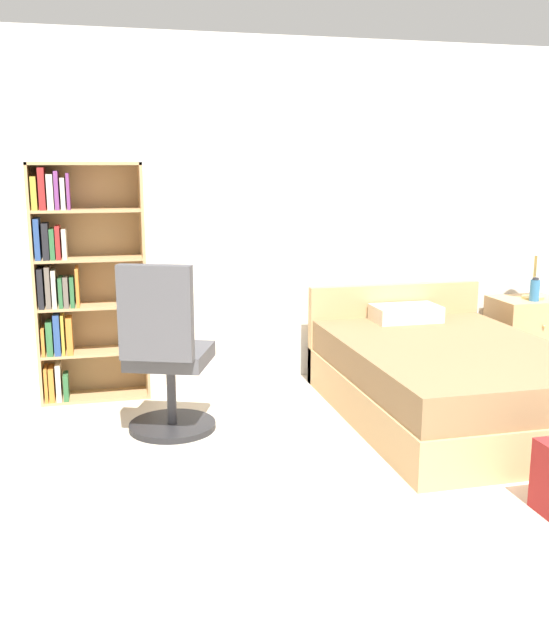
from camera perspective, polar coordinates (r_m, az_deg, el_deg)
ground_plane at (r=3.16m, az=21.07°, el=-20.29°), size 14.00×14.00×0.00m
wall_back at (r=5.63m, az=3.05°, el=8.53°), size 9.00×0.06×2.60m
bookshelf at (r=5.23m, az=-15.60°, el=3.05°), size 0.77×0.28×1.69m
bed at (r=4.96m, az=13.61°, el=-4.51°), size 1.40×2.02×0.76m
office_chair at (r=4.46m, az=-8.68°, el=-3.07°), size 0.63×0.69×1.10m
nightstand at (r=6.23m, az=19.46°, el=-1.10°), size 0.54×0.47×0.60m
table_lamp at (r=6.11m, az=20.25°, el=5.50°), size 0.24×0.24×0.54m
water_bottle at (r=6.05m, az=20.10°, el=2.27°), size 0.08×0.08×0.19m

